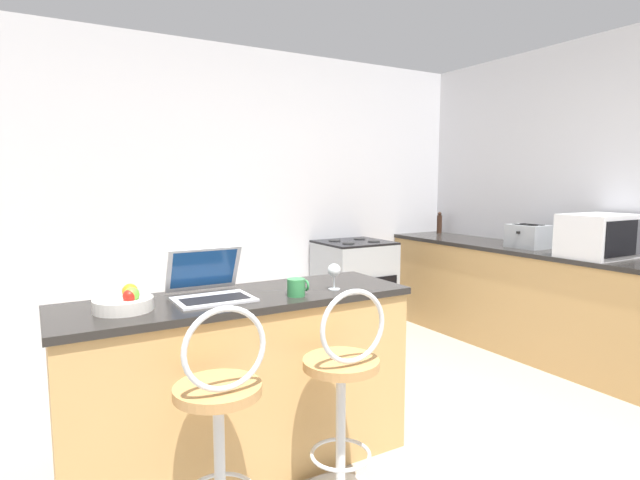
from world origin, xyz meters
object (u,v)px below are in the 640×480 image
(microwave, at_px, (599,236))
(laptop, at_px, (209,286))
(bar_stool_near, at_px, (220,437))
(toaster, at_px, (528,236))
(bar_stool_far, at_px, (343,404))
(stove_range, at_px, (354,288))
(wine_glass_tall, at_px, (334,271))
(mug_green, at_px, (297,287))
(fruit_bowl, at_px, (125,302))
(pepper_mill, at_px, (439,223))

(microwave, bearing_deg, laptop, 176.23)
(bar_stool_near, xyz_separation_m, toaster, (3.03, 0.96, 0.52))
(bar_stool_far, relative_size, microwave, 1.86)
(stove_range, xyz_separation_m, wine_glass_tall, (-1.26, -1.67, 0.54))
(wine_glass_tall, bearing_deg, stove_range, 53.03)
(mug_green, xyz_separation_m, fruit_bowl, (-0.77, 0.13, -0.01))
(laptop, bearing_deg, mug_green, -25.01)
(laptop, bearing_deg, wine_glass_tall, -13.38)
(microwave, relative_size, toaster, 1.78)
(bar_stool_far, bearing_deg, bar_stool_near, 180.00)
(bar_stool_far, xyz_separation_m, wine_glass_tall, (0.20, 0.39, 0.52))
(bar_stool_near, bearing_deg, mug_green, 34.65)
(bar_stool_near, height_order, fruit_bowl, bar_stool_near)
(bar_stool_near, xyz_separation_m, fruit_bowl, (-0.25, 0.49, 0.46))
(wine_glass_tall, height_order, pepper_mill, pepper_mill)
(toaster, relative_size, fruit_bowl, 1.21)
(laptop, height_order, stove_range, laptop)
(pepper_mill, bearing_deg, bar_stool_far, -140.19)
(bar_stool_near, distance_m, microwave, 3.10)
(laptop, bearing_deg, pepper_mill, 28.64)
(bar_stool_near, distance_m, fruit_bowl, 0.71)
(toaster, xyz_separation_m, mug_green, (-2.50, -0.60, -0.05))
(microwave, height_order, wine_glass_tall, microwave)
(toaster, bearing_deg, pepper_mill, 80.67)
(bar_stool_near, bearing_deg, pepper_mill, 34.56)
(bar_stool_near, height_order, bar_stool_far, same)
(bar_stool_far, distance_m, mug_green, 0.59)
(bar_stool_far, xyz_separation_m, stove_range, (1.45, 2.06, -0.02))
(microwave, distance_m, wine_glass_tall, 2.27)
(laptop, bearing_deg, toaster, 8.24)
(laptop, height_order, pepper_mill, laptop)
(mug_green, bearing_deg, toaster, 13.38)
(wine_glass_tall, bearing_deg, pepper_mill, 36.54)
(pepper_mill, bearing_deg, stove_range, -172.24)
(microwave, relative_size, fruit_bowl, 2.16)
(toaster, xyz_separation_m, stove_range, (-1.01, 1.11, -0.54))
(toaster, bearing_deg, bar_stool_near, -162.47)
(microwave, bearing_deg, wine_glass_tall, 178.91)
(wine_glass_tall, relative_size, pepper_mill, 0.59)
(bar_stool_far, height_order, mug_green, bar_stool_far)
(microwave, relative_size, pepper_mill, 2.37)
(wine_glass_tall, distance_m, pepper_mill, 3.08)
(fruit_bowl, bearing_deg, pepper_mill, 26.54)
(bar_stool_near, bearing_deg, wine_glass_tall, 27.36)
(microwave, bearing_deg, mug_green, 179.72)
(toaster, distance_m, pepper_mill, 1.29)
(pepper_mill, bearing_deg, bar_stool_near, -145.44)
(toaster, height_order, fruit_bowl, toaster)
(laptop, distance_m, pepper_mill, 3.53)
(stove_range, xyz_separation_m, pepper_mill, (1.22, 0.17, 0.55))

